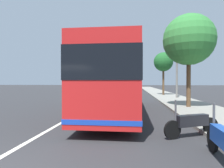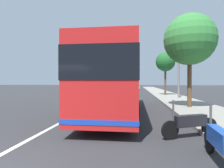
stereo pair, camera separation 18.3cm
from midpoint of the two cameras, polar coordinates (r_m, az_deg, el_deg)
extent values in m
cube|color=gray|center=(13.46, 25.15, -6.96)|extent=(110.00, 3.60, 0.14)
cube|color=silver|center=(13.25, -7.14, -7.31)|extent=(110.00, 0.16, 0.01)
cube|color=red|center=(11.56, 2.11, 1.04)|extent=(11.82, 2.45, 3.13)
cube|color=black|center=(11.57, 2.11, 3.61)|extent=(11.86, 2.49, 1.10)
cube|color=#193FB2|center=(11.62, 2.11, -5.46)|extent=(11.85, 2.48, 0.16)
cylinder|color=black|center=(15.50, -0.74, -4.31)|extent=(1.00, 0.30, 1.00)
cylinder|color=black|center=(15.35, 7.59, -4.36)|extent=(1.00, 0.30, 1.00)
cylinder|color=black|center=(8.14, -8.37, -8.79)|extent=(1.00, 0.30, 1.00)
cylinder|color=black|center=(7.84, 7.79, -9.15)|extent=(1.00, 0.30, 1.00)
cylinder|color=black|center=(5.76, 28.01, -14.49)|extent=(0.67, 0.13, 0.67)
cube|color=#1947A5|center=(5.02, 30.48, -13.81)|extent=(1.11, 0.32, 0.39)
cylinder|color=#4C4C51|center=(5.53, 28.37, -8.76)|extent=(0.06, 0.06, 0.70)
cylinder|color=black|center=(6.48, 17.85, -13.04)|extent=(0.33, 0.58, 0.60)
cylinder|color=black|center=(7.48, 27.80, -11.24)|extent=(0.33, 0.58, 0.60)
cube|color=black|center=(6.90, 23.20, -10.10)|extent=(0.72, 1.16, 0.37)
cylinder|color=#4C4C51|center=(6.43, 18.72, -7.70)|extent=(0.06, 0.06, 0.70)
cube|color=red|center=(34.22, -2.24, -1.45)|extent=(4.57, 1.99, 0.83)
cube|color=black|center=(34.47, -2.18, -0.35)|extent=(2.42, 1.78, 0.47)
cylinder|color=black|center=(32.65, -1.12, -2.04)|extent=(0.65, 0.24, 0.64)
cylinder|color=black|center=(32.89, -4.05, -2.02)|extent=(0.65, 0.24, 0.64)
cylinder|color=black|center=(35.60, -0.56, -1.82)|extent=(0.65, 0.24, 0.64)
cylinder|color=black|center=(35.82, -3.26, -1.81)|extent=(0.65, 0.24, 0.64)
cube|color=#2D7238|center=(27.54, -3.09, -2.00)|extent=(4.57, 2.07, 0.79)
cube|color=black|center=(27.78, -2.96, -0.67)|extent=(2.50, 1.83, 0.47)
cylinder|color=black|center=(25.92, -1.97, -2.73)|extent=(0.65, 0.25, 0.64)
cylinder|color=black|center=(26.32, -5.63, -2.68)|extent=(0.65, 0.25, 0.64)
cylinder|color=black|center=(28.82, -0.76, -2.39)|extent=(0.65, 0.25, 0.64)
cylinder|color=black|center=(29.19, -4.08, -2.36)|extent=(0.65, 0.25, 0.64)
cube|color=silver|center=(45.55, 7.05, -1.00)|extent=(4.62, 2.03, 0.75)
cube|color=black|center=(45.49, 7.06, -0.17)|extent=(2.25, 1.81, 0.58)
cylinder|color=black|center=(47.05, 5.95, -1.23)|extent=(0.65, 0.24, 0.64)
cylinder|color=black|center=(47.09, 8.07, -1.23)|extent=(0.65, 0.24, 0.64)
cylinder|color=black|center=(44.03, 5.97, -1.36)|extent=(0.65, 0.24, 0.64)
cylinder|color=black|center=(44.08, 8.23, -1.36)|extent=(0.65, 0.24, 0.64)
cylinder|color=brown|center=(13.91, 22.59, 0.58)|extent=(0.28, 0.28, 3.67)
sphere|color=#337F38|center=(14.20, 22.64, 12.24)|extent=(3.45, 3.45, 3.45)
cylinder|color=brown|center=(25.87, 15.90, 0.67)|extent=(0.26, 0.26, 3.73)
sphere|color=#1E5B26|center=(26.01, 15.92, 6.45)|extent=(2.51, 2.51, 2.51)
cylinder|color=slate|center=(21.75, 19.62, 5.78)|extent=(0.21, 0.21, 7.60)
camera|label=1|loc=(0.09, -89.53, 0.00)|focal=30.45mm
camera|label=2|loc=(0.09, 90.47, 0.00)|focal=30.45mm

